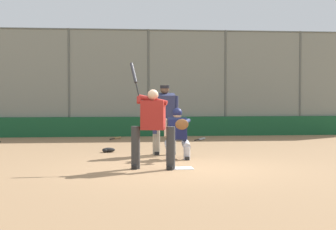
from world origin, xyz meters
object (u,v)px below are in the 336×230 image
batter_at_plate (153,126)px  catcher_behind_plate (178,133)px  fielding_glove_on_dirt (108,150)px  spare_bat_third_base_side (201,139)px  umpire_home (165,117)px  spare_bat_near_backstop (117,138)px

batter_at_plate → catcher_behind_plate: (-0.72, -1.70, -0.26)m
catcher_behind_plate → fielding_glove_on_dirt: catcher_behind_plate is taller
catcher_behind_plate → spare_bat_third_base_side: bearing=-102.5°
batter_at_plate → fielding_glove_on_dirt: batter_at_plate is taller
spare_bat_third_base_side → umpire_home: bearing=-170.5°
catcher_behind_plate → batter_at_plate: bearing=69.9°
catcher_behind_plate → umpire_home: bearing=-75.3°
batter_at_plate → spare_bat_third_base_side: bearing=-91.8°
catcher_behind_plate → fielding_glove_on_dirt: size_ratio=3.54×
umpire_home → fielding_glove_on_dirt: size_ratio=5.18×
spare_bat_near_backstop → batter_at_plate: bearing=-151.4°
spare_bat_near_backstop → catcher_behind_plate: bearing=-143.5°
catcher_behind_plate → spare_bat_near_backstop: catcher_behind_plate is taller
catcher_behind_plate → spare_bat_near_backstop: (1.29, -6.07, -0.58)m
umpire_home → fielding_glove_on_dirt: bearing=-29.2°
umpire_home → fielding_glove_on_dirt: (1.40, -0.74, -0.88)m
umpire_home → batter_at_plate: bearing=77.6°
spare_bat_near_backstop → spare_bat_third_base_side: bearing=-80.9°
spare_bat_near_backstop → fielding_glove_on_dirt: (0.31, 4.36, 0.03)m
umpire_home → catcher_behind_plate: bearing=100.5°
batter_at_plate → catcher_behind_plate: bearing=-97.5°
catcher_behind_plate → fielding_glove_on_dirt: 2.40m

